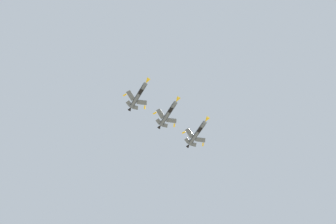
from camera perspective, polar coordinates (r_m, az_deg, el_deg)
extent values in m
cylinder|color=#4C5666|center=(171.30, 4.02, -2.91)|extent=(11.27, 7.42, 1.70)
cube|color=#232833|center=(170.87, 4.00, -2.97)|extent=(9.50, 6.29, 0.64)
cone|color=yellow|center=(168.91, 5.32, -1.05)|extent=(2.86, 2.55, 1.56)
cone|color=black|center=(173.79, 2.82, -4.62)|extent=(2.06, 1.97, 1.36)
ellipsoid|color=#192333|center=(170.98, 4.51, -2.15)|extent=(3.41, 2.69, 1.27)
cube|color=black|center=(169.80, 4.39, -2.45)|extent=(2.52, 2.16, 1.01)
cube|color=#4C5666|center=(172.21, 4.44, -3.82)|extent=(4.54, 3.84, 0.91)
cube|color=yellow|center=(172.95, 4.82, -4.46)|extent=(1.35, 1.67, 0.33)
cube|color=#4C5666|center=(171.49, 2.97, -2.90)|extent=(2.02, 4.23, 0.91)
cube|color=yellow|center=(171.66, 2.18, -2.82)|extent=(1.61, 0.64, 0.33)
cube|color=#4C5666|center=(173.38, 3.53, -4.47)|extent=(2.78, 2.69, 0.53)
cube|color=#4C5666|center=(172.96, 2.68, -3.94)|extent=(1.98, 2.40, 0.53)
cube|color=yellow|center=(174.71, 3.22, -3.90)|extent=(2.57, 1.84, 2.60)
cylinder|color=#4C5666|center=(169.09, 0.02, -0.24)|extent=(11.27, 7.42, 1.70)
cube|color=#232833|center=(168.66, 0.00, -0.29)|extent=(9.50, 6.29, 0.64)
cone|color=yellow|center=(166.70, 1.28, 1.69)|extent=(2.86, 2.55, 1.56)
cone|color=black|center=(171.59, -1.14, -2.00)|extent=(2.06, 1.97, 1.36)
ellipsoid|color=#192333|center=(168.78, 0.51, 0.53)|extent=(3.41, 2.69, 1.27)
cube|color=black|center=(167.59, 0.36, 0.25)|extent=(2.52, 2.16, 1.01)
cube|color=#4C5666|center=(169.79, 0.46, -1.17)|extent=(4.54, 3.84, 0.91)
cube|color=yellow|center=(170.36, 0.87, -1.83)|extent=(1.35, 1.67, 0.33)
cube|color=#4C5666|center=(169.51, -1.03, -0.23)|extent=(2.02, 4.23, 0.91)
cube|color=yellow|center=(169.84, -1.82, -0.15)|extent=(1.61, 0.64, 0.33)
cube|color=#4C5666|center=(171.05, -0.43, -1.84)|extent=(2.78, 2.69, 0.53)
cube|color=#4C5666|center=(170.88, -1.29, -1.30)|extent=(1.98, 2.40, 0.53)
cube|color=yellow|center=(172.52, -0.71, -1.29)|extent=(2.57, 1.84, 2.60)
cylinder|color=#4C5666|center=(167.03, -4.09, 2.28)|extent=(11.27, 7.42, 1.70)
cube|color=#232833|center=(166.59, -4.13, 2.24)|extent=(9.49, 6.29, 0.62)
cone|color=yellow|center=(164.63, -2.88, 4.27)|extent=(2.86, 2.55, 1.56)
cone|color=black|center=(169.54, -5.21, 0.46)|extent=(2.06, 1.97, 1.36)
ellipsoid|color=#192333|center=(166.71, -3.61, 3.07)|extent=(3.40, 2.68, 1.26)
cube|color=black|center=(165.52, -3.79, 2.80)|extent=(2.52, 2.15, 1.00)
cube|color=#4C5666|center=(167.54, -3.63, 1.34)|extent=(4.55, 3.84, 0.86)
cube|color=yellow|center=(167.95, -3.21, 0.66)|extent=(1.35, 1.66, 0.33)
cube|color=#4C5666|center=(167.64, -5.14, 2.28)|extent=(2.02, 4.23, 0.86)
cube|color=yellow|center=(168.13, -5.94, 2.35)|extent=(1.61, 0.64, 0.33)
cube|color=#4C5666|center=(168.88, -4.50, 0.63)|extent=(2.78, 2.70, 0.51)
cube|color=#4C5666|center=(168.94, -5.38, 1.18)|extent=(1.98, 2.41, 0.51)
cube|color=yellow|center=(170.47, -4.76, 1.17)|extent=(2.56, 1.82, 2.60)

